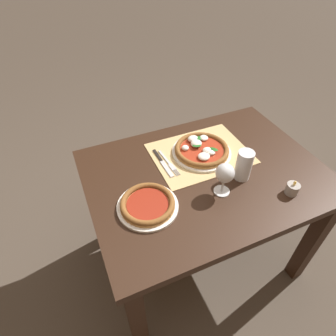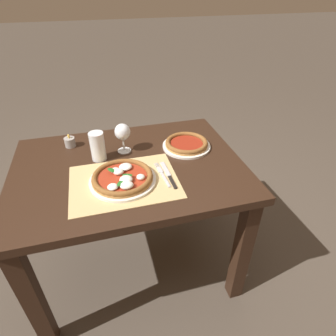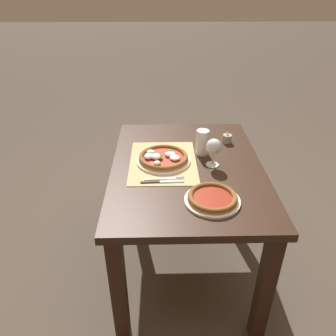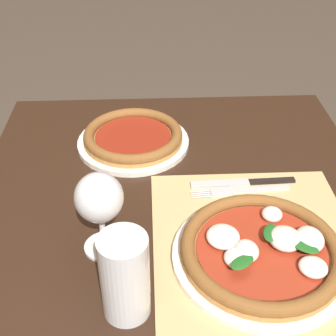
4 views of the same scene
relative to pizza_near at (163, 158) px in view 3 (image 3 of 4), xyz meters
The scene contains 10 objects.
ground_plane 0.78m from the pizza_near, 71.71° to the left, with size 24.00×24.00×0.00m, color #473D33.
dining_table 0.20m from the pizza_near, 71.71° to the left, with size 1.11×0.81×0.74m.
paper_placemat 0.02m from the pizza_near, ahead, with size 0.47×0.36×0.00m, color tan.
pizza_near is the anchor object (origin of this frame).
pizza_far 0.43m from the pizza_near, 30.66° to the left, with size 0.26×0.26×0.04m.
wine_glass 0.28m from the pizza_near, 80.96° to the left, with size 0.08×0.08×0.16m.
pint_glass 0.24m from the pizza_near, 111.61° to the left, with size 0.07×0.07×0.15m.
fork 0.18m from the pizza_near, ahead, with size 0.03×0.20×0.00m.
knife 0.21m from the pizza_near, ahead, with size 0.03×0.22×0.01m.
votive_candle 0.45m from the pizza_near, 120.39° to the left, with size 0.06×0.06×0.07m.
Camera 3 is at (1.52, -0.14, 1.64)m, focal length 35.00 mm.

